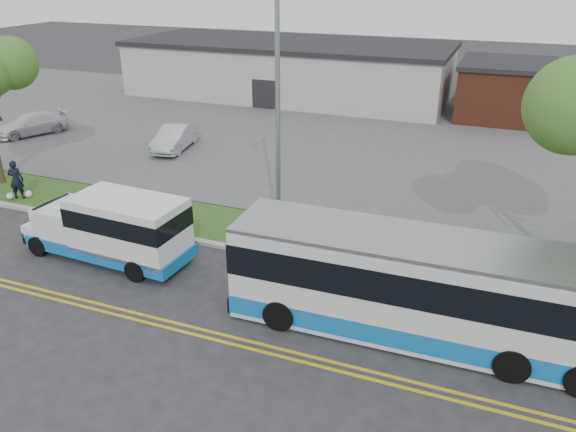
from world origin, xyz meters
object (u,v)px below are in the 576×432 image
at_px(shuttle_bus, 115,226).
at_px(parked_car_a, 175,137).
at_px(pedestrian, 16,180).
at_px(streetlight_near, 277,108).
at_px(parked_car_b, 31,124).
at_px(transit_bus, 421,288).

height_order(shuttle_bus, parked_car_a, shuttle_bus).
bearing_deg(pedestrian, streetlight_near, 160.44).
bearing_deg(parked_car_b, streetlight_near, 4.86).
bearing_deg(transit_bus, shuttle_bus, 176.02).
relative_size(shuttle_bus, parked_car_b, 1.50).
xyz_separation_m(parked_car_a, parked_car_b, (-10.08, -0.64, -0.05)).
relative_size(shuttle_bus, pedestrian, 3.65).
xyz_separation_m(shuttle_bus, parked_car_b, (-15.14, 11.47, -0.60)).
relative_size(transit_bus, pedestrian, 6.10).
height_order(transit_bus, parked_car_b, transit_bus).
xyz_separation_m(transit_bus, parked_car_a, (-16.09, 12.68, -0.76)).
bearing_deg(parked_car_a, transit_bus, -47.71).
distance_m(streetlight_near, pedestrian, 13.29).
distance_m(transit_bus, parked_car_a, 20.50).
xyz_separation_m(pedestrian, parked_car_a, (2.72, 9.10, -0.22)).
distance_m(shuttle_bus, pedestrian, 8.35).
bearing_deg(streetlight_near, transit_bus, -35.24).
bearing_deg(parked_car_a, streetlight_near, -49.49).
bearing_deg(shuttle_bus, parked_car_a, 115.59).
bearing_deg(shuttle_bus, pedestrian, 161.75).
bearing_deg(parked_car_b, shuttle_bus, -11.34).
relative_size(streetlight_near, parked_car_b, 2.13).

